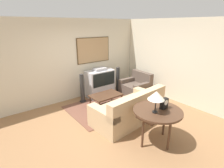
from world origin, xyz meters
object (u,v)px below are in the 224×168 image
object	(u,v)px
console_table	(158,113)
armchair	(136,87)
coffee_table	(106,96)
speaker_tower_left	(82,89)
table_lamp	(156,96)
speaker_tower_right	(118,80)
mantel_clock	(164,104)
tv	(100,83)
couch	(129,110)

from	to	relation	value
console_table	armchair	bearing A→B (deg)	53.57
coffee_table	speaker_tower_left	size ratio (longest dim) A/B	0.98
table_lamp	speaker_tower_left	size ratio (longest dim) A/B	0.48
coffee_table	speaker_tower_left	xyz separation A→B (m)	(-0.42, 0.77, 0.10)
speaker_tower_left	speaker_tower_right	distance (m)	1.54
speaker_tower_left	coffee_table	bearing A→B (deg)	-61.41
table_lamp	mantel_clock	size ratio (longest dim) A/B	2.01
tv	table_lamp	xyz separation A→B (m)	(-0.67, -3.00, 0.67)
coffee_table	speaker_tower_left	bearing A→B (deg)	118.59
couch	mantel_clock	size ratio (longest dim) A/B	8.92
console_table	table_lamp	bearing A→B (deg)	-167.55
couch	table_lamp	xyz separation A→B (m)	(-0.31, -1.06, 0.86)
coffee_table	speaker_tower_right	world-z (taller)	speaker_tower_right
mantel_clock	speaker_tower_right	bearing A→B (deg)	68.50
speaker_tower_left	couch	bearing A→B (deg)	-77.57
couch	speaker_tower_right	size ratio (longest dim) A/B	2.13
coffee_table	mantel_clock	xyz separation A→B (m)	(-0.03, -2.16, 0.55)
console_table	speaker_tower_right	size ratio (longest dim) A/B	1.07
couch	coffee_table	xyz separation A→B (m)	(0.01, 1.09, 0.05)
couch	coffee_table	distance (m)	1.09
coffee_table	tv	bearing A→B (deg)	67.19
couch	table_lamp	bearing A→B (deg)	69.26
console_table	couch	bearing A→B (deg)	80.53
table_lamp	speaker_tower_left	bearing A→B (deg)	91.98
couch	tv	bearing A→B (deg)	-105.13
console_table	mantel_clock	xyz separation A→B (m)	(0.15, -0.03, 0.19)
tv	console_table	size ratio (longest dim) A/B	1.01
mantel_clock	speaker_tower_left	world-z (taller)	mantel_clock
coffee_table	mantel_clock	distance (m)	2.23
table_lamp	speaker_tower_left	xyz separation A→B (m)	(-0.10, 2.92, -0.71)
tv	armchair	distance (m)	1.35
console_table	speaker_tower_right	xyz separation A→B (m)	(1.31, 2.89, -0.26)
couch	coffee_table	world-z (taller)	couch
couch	table_lamp	size ratio (longest dim) A/B	4.44
coffee_table	speaker_tower_left	distance (m)	0.88
couch	mantel_clock	bearing A→B (deg)	84.52
tv	speaker_tower_right	distance (m)	0.78
speaker_tower_right	coffee_table	bearing A→B (deg)	-145.71
table_lamp	speaker_tower_right	xyz separation A→B (m)	(1.44, 2.92, -0.71)
armchair	table_lamp	size ratio (longest dim) A/B	2.06
console_table	mantel_clock	size ratio (longest dim) A/B	4.47
couch	coffee_table	bearing A→B (deg)	-94.96
speaker_tower_right	couch	bearing A→B (deg)	-121.37
console_table	speaker_tower_right	world-z (taller)	speaker_tower_right
mantel_clock	speaker_tower_right	xyz separation A→B (m)	(1.15, 2.92, -0.45)
speaker_tower_left	speaker_tower_right	size ratio (longest dim) A/B	1.00
tv	speaker_tower_right	xyz separation A→B (m)	(0.77, -0.07, -0.03)
couch	mantel_clock	world-z (taller)	mantel_clock
coffee_table	speaker_tower_right	size ratio (longest dim) A/B	0.98
couch	speaker_tower_left	distance (m)	1.91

